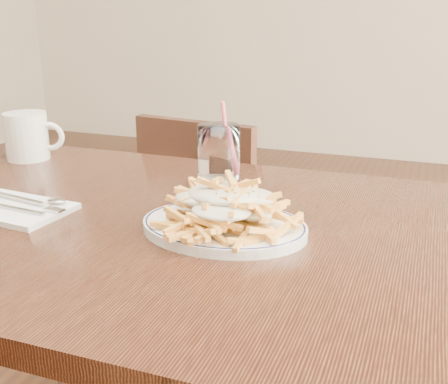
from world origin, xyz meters
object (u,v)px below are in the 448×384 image
at_px(fries_plate, 224,227).
at_px(water_glass, 219,163).
at_px(loaded_fries, 224,201).
at_px(coffee_mug, 28,136).
at_px(chair_far, 211,228).
at_px(table, 173,261).

height_order(fries_plate, water_glass, water_glass).
xyz_separation_m(loaded_fries, coffee_mug, (-0.61, 0.28, 0.00)).
height_order(chair_far, fries_plate, chair_far).
xyz_separation_m(chair_far, loaded_fries, (0.30, -0.69, 0.35)).
relative_size(fries_plate, coffee_mug, 2.11).
height_order(chair_far, coffee_mug, coffee_mug).
distance_m(table, loaded_fries, 0.17).
bearing_deg(water_glass, fries_plate, -66.85).
xyz_separation_m(table, chair_far, (-0.19, 0.67, -0.21)).
xyz_separation_m(chair_far, fries_plate, (0.30, -0.69, 0.30)).
distance_m(fries_plate, water_glass, 0.22).
distance_m(loaded_fries, water_glass, 0.22).
bearing_deg(table, coffee_mug, 153.15).
distance_m(chair_far, water_glass, 0.64).
bearing_deg(coffee_mug, water_glass, -8.50).
bearing_deg(loaded_fries, table, 169.30).
height_order(chair_far, loaded_fries, loaded_fries).
bearing_deg(loaded_fries, fries_plate, 90.00).
relative_size(chair_far, water_glass, 4.37).
distance_m(table, coffee_mug, 0.58).
xyz_separation_m(fries_plate, coffee_mug, (-0.61, 0.28, 0.05)).
bearing_deg(chair_far, fries_plate, -66.47).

